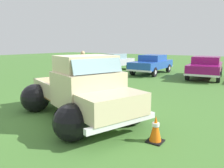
{
  "coord_description": "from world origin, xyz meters",
  "views": [
    {
      "loc": [
        4.58,
        -4.81,
        2.23
      ],
      "look_at": [
        0.0,
        1.87,
        0.74
      ],
      "focal_mm": 34.83,
      "sensor_mm": 36.0,
      "label": 1
    }
  ],
  "objects_px": {
    "show_car_0": "(113,61)",
    "show_car_1": "(152,63)",
    "spectator_0": "(83,64)",
    "show_car_2": "(205,66)",
    "vintage_pickup_truck": "(84,95)",
    "lane_cone_0": "(156,129)"
  },
  "relations": [
    {
      "from": "show_car_0",
      "to": "show_car_1",
      "type": "relative_size",
      "value": 0.98
    },
    {
      "from": "show_car_0",
      "to": "show_car_2",
      "type": "distance_m",
      "value": 7.53
    },
    {
      "from": "vintage_pickup_truck",
      "to": "show_car_0",
      "type": "xyz_separation_m",
      "value": [
        -6.31,
        10.77,
        0.02
      ]
    },
    {
      "from": "spectator_0",
      "to": "lane_cone_0",
      "type": "distance_m",
      "value": 8.4
    },
    {
      "from": "vintage_pickup_truck",
      "to": "show_car_1",
      "type": "xyz_separation_m",
      "value": [
        -2.66,
        10.72,
        0.03
      ]
    },
    {
      "from": "show_car_2",
      "to": "vintage_pickup_truck",
      "type": "bearing_deg",
      "value": -12.66
    },
    {
      "from": "show_car_1",
      "to": "lane_cone_0",
      "type": "bearing_deg",
      "value": 23.51
    },
    {
      "from": "show_car_1",
      "to": "spectator_0",
      "type": "distance_m",
      "value": 6.17
    },
    {
      "from": "vintage_pickup_truck",
      "to": "spectator_0",
      "type": "height_order",
      "value": "vintage_pickup_truck"
    },
    {
      "from": "show_car_1",
      "to": "show_car_2",
      "type": "bearing_deg",
      "value": 87.55
    },
    {
      "from": "show_car_0",
      "to": "show_car_1",
      "type": "distance_m",
      "value": 3.65
    },
    {
      "from": "show_car_0",
      "to": "spectator_0",
      "type": "height_order",
      "value": "spectator_0"
    },
    {
      "from": "vintage_pickup_truck",
      "to": "show_car_0",
      "type": "bearing_deg",
      "value": 140.27
    },
    {
      "from": "show_car_2",
      "to": "spectator_0",
      "type": "distance_m",
      "value": 8.06
    },
    {
      "from": "show_car_2",
      "to": "lane_cone_0",
      "type": "distance_m",
      "value": 10.93
    },
    {
      "from": "vintage_pickup_truck",
      "to": "lane_cone_0",
      "type": "bearing_deg",
      "value": 14.47
    },
    {
      "from": "show_car_0",
      "to": "show_car_1",
      "type": "xyz_separation_m",
      "value": [
        3.65,
        -0.05,
        0.0
      ]
    },
    {
      "from": "show_car_1",
      "to": "lane_cone_0",
      "type": "distance_m",
      "value": 12.06
    },
    {
      "from": "show_car_0",
      "to": "show_car_2",
      "type": "relative_size",
      "value": 0.97
    },
    {
      "from": "spectator_0",
      "to": "lane_cone_0",
      "type": "xyz_separation_m",
      "value": [
        6.7,
        -5.01,
        -0.76
      ]
    },
    {
      "from": "lane_cone_0",
      "to": "show_car_0",
      "type": "bearing_deg",
      "value": 128.31
    },
    {
      "from": "show_car_0",
      "to": "show_car_1",
      "type": "height_order",
      "value": "same"
    }
  ]
}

